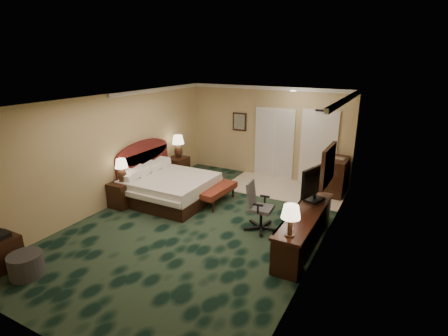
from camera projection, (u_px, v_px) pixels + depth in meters
The scene contains 26 objects.
floor at pixel (202, 224), 7.68m from camera, with size 5.00×7.50×0.00m, color black.
ceiling at pixel (200, 100), 6.85m from camera, with size 5.00×7.50×0.00m, color silver.
wall_back at pixel (267, 132), 10.41m from camera, with size 5.00×0.00×2.70m, color tan.
wall_front at pixel (34, 250), 4.12m from camera, with size 5.00×0.00×2.70m, color tan.
wall_left at pixel (112, 151), 8.38m from camera, with size 0.00×7.50×2.70m, color tan.
wall_right at pixel (322, 186), 6.14m from camera, with size 0.00×7.50×2.70m, color tan.
crown_molding at pixel (200, 103), 6.86m from camera, with size 5.00×7.50×0.10m, color silver, non-canonical shape.
tile_patch at pixel (284, 189), 9.70m from camera, with size 3.20×1.70×0.01m, color beige.
headboard at pixel (144, 166), 9.40m from camera, with size 0.12×2.00×1.40m, color #4B1114, non-canonical shape.
entry_door at pixel (318, 148), 9.78m from camera, with size 1.02×0.06×2.18m, color silver.
closet_doors at pixel (274, 143), 10.36m from camera, with size 1.20×0.06×2.10m, color silver.
wall_art at pixel (240, 122), 10.70m from camera, with size 0.45×0.06×0.55m, color #476158.
wall_mirror at pixel (328, 165), 6.60m from camera, with size 0.05×0.95×0.75m, color white.
bed at pixel (170, 189), 8.84m from camera, with size 2.00×1.85×0.63m, color silver.
nightstand_near at pixel (122, 194), 8.52m from camera, with size 0.49×0.56×0.61m, color black.
nightstand_far at pixel (178, 168), 10.44m from camera, with size 0.52×0.60×0.65m, color black.
lamp_near at pixel (122, 171), 8.37m from camera, with size 0.31×0.31×0.58m, color black, non-canonical shape.
lamp_far at pixel (178, 146), 10.27m from camera, with size 0.35×0.35×0.67m, color black, non-canonical shape.
bed_bench at pixel (218, 195), 8.71m from camera, with size 0.43×1.25×0.42m, color maroon.
ottoman at pixel (26, 265), 5.83m from camera, with size 0.55×0.55×0.39m, color #2E2E33.
side_table at pixel (1, 253), 6.03m from camera, with size 0.53×0.53×0.57m, color black.
desk at pixel (304, 230), 6.68m from camera, with size 0.53×2.46×0.71m, color black.
tv at pixel (315, 184), 7.01m from camera, with size 0.08×0.95×0.74m, color black.
desk_lamp at pixel (290, 221), 5.65m from camera, with size 0.32×0.32×0.55m, color black, non-canonical shape.
desk_chair at pixel (261, 207), 7.29m from camera, with size 0.60×0.57×1.04m, color #4F4D58, non-canonical shape.
minibar at pixel (336, 176), 9.23m from camera, with size 0.51×0.92×0.97m, color black.
Camera 1 is at (3.69, -5.88, 3.53)m, focal length 28.00 mm.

